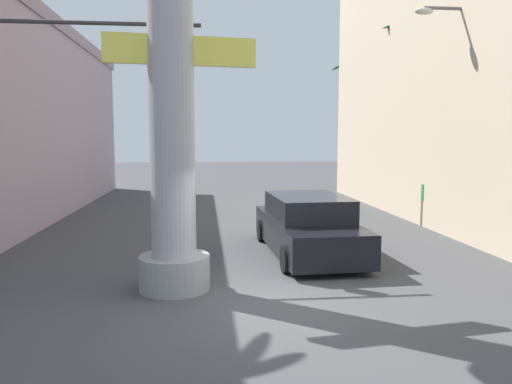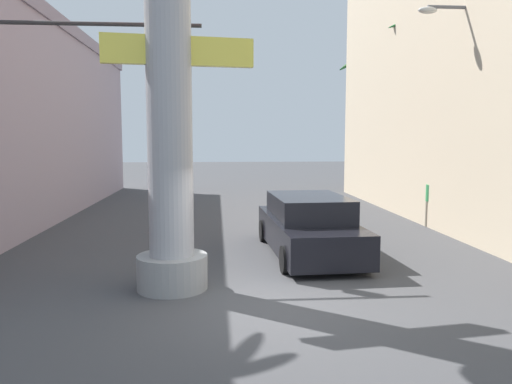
{
  "view_description": "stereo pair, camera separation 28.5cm",
  "coord_description": "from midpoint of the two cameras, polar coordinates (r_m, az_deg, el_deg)",
  "views": [
    {
      "loc": [
        -1.24,
        -8.71,
        3.07
      ],
      "look_at": [
        0.0,
        3.28,
        1.76
      ],
      "focal_mm": 35.0,
      "sensor_mm": 36.0,
      "label": 1
    },
    {
      "loc": [
        -0.96,
        -8.73,
        3.07
      ],
      "look_at": [
        0.0,
        3.28,
        1.76
      ],
      "focal_mm": 35.0,
      "sensor_mm": 36.0,
      "label": 2
    }
  ],
  "objects": [
    {
      "name": "ground_plane",
      "position": [
        19.0,
        -2.52,
        -3.1
      ],
      "size": [
        91.04,
        91.04,
        0.0
      ],
      "primitive_type": "plane",
      "color": "#424244"
    },
    {
      "name": "neon_sign_pole",
      "position": [
        10.12,
        -10.46,
        12.38
      ],
      "size": [
        3.32,
        1.43,
        9.64
      ],
      "color": "#9E9EA3",
      "rests_on": "ground"
    },
    {
      "name": "street_lamp",
      "position": [
        16.41,
        22.73,
        9.7
      ],
      "size": [
        2.19,
        0.28,
        6.99
      ],
      "color": "#59595E",
      "rests_on": "ground"
    },
    {
      "name": "traffic_light_mast",
      "position": [
        13.19,
        -24.41,
        10.56
      ],
      "size": [
        5.79,
        0.32,
        5.88
      ],
      "color": "#333333",
      "rests_on": "ground"
    },
    {
      "name": "car_lead",
      "position": [
        13.28,
        5.3,
        -3.93
      ],
      "size": [
        2.29,
        5.21,
        1.56
      ],
      "color": "black",
      "rests_on": "ground"
    },
    {
      "name": "palm_tree_mid_right",
      "position": [
        22.08,
        17.38,
        11.2
      ],
      "size": [
        2.82,
        2.53,
        8.06
      ],
      "color": "brown",
      "rests_on": "ground"
    },
    {
      "name": "palm_tree_far_right",
      "position": [
        30.6,
        10.59,
        9.21
      ],
      "size": [
        2.8,
        2.89,
        7.83
      ],
      "color": "brown",
      "rests_on": "ground"
    },
    {
      "name": "pedestrian_mid_right",
      "position": [
        18.27,
        18.41,
        -0.65
      ],
      "size": [
        0.38,
        0.38,
        1.69
      ],
      "color": "gray",
      "rests_on": "ground"
    }
  ]
}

